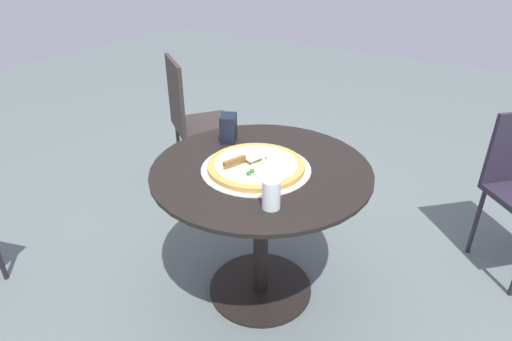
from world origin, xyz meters
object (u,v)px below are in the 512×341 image
at_px(patio_table, 261,204).
at_px(pizza_on_tray, 256,166).
at_px(napkin_dispenser, 229,128).
at_px(patio_chair_far, 193,116).
at_px(pizza_server, 244,158).
at_px(drinking_cup, 271,194).

xyz_separation_m(patio_table, pizza_on_tray, (0.01, 0.02, 0.20)).
bearing_deg(pizza_on_tray, napkin_dispenser, -32.93).
height_order(napkin_dispenser, patio_chair_far, patio_chair_far).
distance_m(patio_table, pizza_server, 0.25).
distance_m(patio_table, napkin_dispenser, 0.41).
bearing_deg(napkin_dispenser, patio_table, 35.12).
xyz_separation_m(pizza_server, napkin_dispenser, (0.22, -0.20, 0.01)).
height_order(patio_table, napkin_dispenser, napkin_dispenser).
distance_m(pizza_on_tray, patio_chair_far, 1.15).
xyz_separation_m(patio_table, napkin_dispenser, (0.28, -0.15, 0.25)).
height_order(patio_table, drinking_cup, drinking_cup).
bearing_deg(patio_chair_far, drinking_cup, 141.96).
relative_size(pizza_on_tray, pizza_server, 2.20).
bearing_deg(pizza_on_tray, pizza_server, 30.00).
bearing_deg(patio_chair_far, patio_table, 145.59).
bearing_deg(pizza_server, patio_chair_far, -38.12).
bearing_deg(pizza_on_tray, drinking_cup, 133.25).
distance_m(pizza_on_tray, napkin_dispenser, 0.32).
height_order(patio_table, pizza_on_tray, pizza_on_tray).
bearing_deg(patio_table, pizza_on_tray, 64.53).
relative_size(patio_table, drinking_cup, 8.29).
height_order(pizza_on_tray, drinking_cup, drinking_cup).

